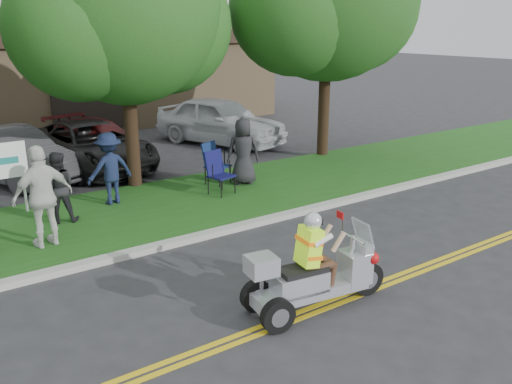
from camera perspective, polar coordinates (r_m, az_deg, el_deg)
ground at (r=8.87m, az=2.98°, el=-11.37°), size 120.00×120.00×0.00m
centerline_near at (r=8.48m, az=5.44°, el=-12.85°), size 60.00×0.10×0.01m
centerline_far at (r=8.58m, az=4.73°, el=-12.42°), size 60.00×0.10×0.01m
curb at (r=11.17m, az=-6.67°, el=-4.84°), size 60.00×0.25×0.12m
grass_verge at (r=12.99m, az=-11.19°, el=-1.85°), size 60.00×4.00×0.10m
commercial_building at (r=26.10m, az=-20.02°, el=11.42°), size 18.00×8.20×4.00m
tree_mid at (r=14.38m, az=-13.62°, el=17.61°), size 5.88×4.80×7.05m
trike_scooter at (r=8.42m, az=6.01°, el=-8.82°), size 2.45×0.91×1.60m
lawn_chair_a at (r=13.70m, az=-4.05°, el=2.36°), size 0.70×0.72×1.09m
lawn_chair_b at (r=14.62m, az=-4.46°, el=3.34°), size 0.77×0.78×1.11m
spectator_adult_mid at (r=12.39m, az=-20.14°, el=0.46°), size 0.91×0.80×1.55m
spectator_adult_right at (r=11.08m, az=-21.51°, el=-0.44°), size 1.23×0.67×1.99m
spectator_chair_a at (r=13.28m, az=-15.15°, el=2.41°), size 1.18×0.76×1.72m
spectator_chair_b at (r=14.44m, az=-1.36°, el=4.30°), size 1.02×0.87×1.78m
parked_car_left at (r=16.55m, az=-24.30°, el=3.54°), size 2.97×4.74×1.47m
parked_car_mid at (r=17.12m, az=-16.88°, el=4.67°), size 2.87×5.35×1.43m
parked_car_right at (r=18.31m, az=-16.38°, el=5.26°), size 2.71×4.66×1.27m
parked_car_far_right at (r=19.91m, az=-3.80°, el=7.51°), size 3.65×5.43×1.72m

